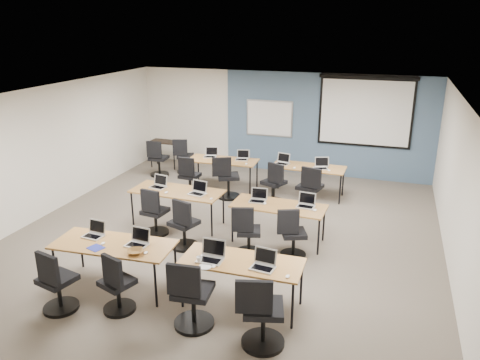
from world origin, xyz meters
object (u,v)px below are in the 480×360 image
(laptop_7, at_px, (306,203))
(task_chair_7, at_px, (292,237))
(projector_screen, at_px, (366,108))
(spare_chair_a, at_px, (184,159))
(training_table_front_right, at_px, (242,264))
(task_chair_6, at_px, (247,235))
(laptop_11, at_px, (321,166))
(spare_chair_b, at_px, (158,161))
(task_chair_11, at_px, (310,192))
(training_table_back_left, at_px, (223,162))
(task_chair_9, at_px, (227,181))
(laptop_0, at_px, (94,232))
(task_chair_8, at_px, (189,179))
(laptop_3, at_px, (264,263))
(training_table_mid_left, at_px, (177,193))
(task_chair_5, at_px, (184,228))
(laptop_6, at_px, (258,198))
(task_chair_1, at_px, (117,288))
(training_table_mid_right, at_px, (279,208))
(laptop_8, at_px, (211,155))
(task_chair_2, at_px, (191,300))
(task_chair_10, at_px, (274,187))
(task_chair_3, at_px, (261,317))
(laptop_2, at_px, (211,255))
(task_chair_4, at_px, (154,216))
(training_table_back_right, at_px, (308,169))
(laptop_9, at_px, (242,157))
(laptop_10, at_px, (283,161))
(laptop_1, at_px, (138,241))
(whiteboard, at_px, (269,118))
(utility_table, at_px, (165,145))
(task_chair_0, at_px, (56,286))
(laptop_4, at_px, (159,184))
(training_table_front_left, at_px, (114,246))

(laptop_7, xyz_separation_m, task_chair_7, (-0.11, -0.66, -0.40))
(projector_screen, xyz_separation_m, spare_chair_a, (-4.60, -0.99, -1.49))
(training_table_front_right, relative_size, task_chair_6, 1.83)
(laptop_11, bearing_deg, spare_chair_b, 156.39)
(task_chair_6, xyz_separation_m, task_chair_11, (0.67, 2.41, 0.04))
(training_table_back_left, bearing_deg, task_chair_9, -64.42)
(laptop_0, relative_size, task_chair_8, 0.32)
(laptop_0, bearing_deg, spare_chair_b, 112.68)
(laptop_3, bearing_deg, training_table_mid_left, 142.35)
(task_chair_5, xyz_separation_m, laptop_6, (1.13, 0.91, 0.38))
(task_chair_1, height_order, laptop_7, laptop_7)
(projector_screen, height_order, laptop_3, projector_screen)
(training_table_mid_right, height_order, laptop_3, laptop_3)
(laptop_8, bearing_deg, task_chair_8, -120.29)
(task_chair_2, distance_m, task_chair_10, 4.76)
(laptop_7, bearing_deg, task_chair_3, -84.62)
(laptop_2, bearing_deg, task_chair_4, 136.96)
(laptop_3, relative_size, laptop_7, 1.03)
(spare_chair_a, bearing_deg, task_chair_1, -91.25)
(training_table_back_right, bearing_deg, laptop_9, 179.23)
(training_table_back_right, bearing_deg, laptop_10, 177.90)
(laptop_1, bearing_deg, task_chair_2, -25.48)
(whiteboard, relative_size, utility_table, 1.53)
(task_chair_7, distance_m, task_chair_9, 3.16)
(task_chair_1, bearing_deg, task_chair_10, 97.11)
(laptop_3, bearing_deg, laptop_6, 114.70)
(laptop_2, distance_m, laptop_3, 0.77)
(training_table_back_right, distance_m, task_chair_0, 6.28)
(task_chair_0, height_order, laptop_4, task_chair_0)
(laptop_6, bearing_deg, training_table_front_right, -84.07)
(task_chair_2, distance_m, laptop_10, 5.53)
(projector_screen, distance_m, task_chair_10, 3.32)
(training_table_front_right, relative_size, task_chair_5, 1.77)
(laptop_0, bearing_deg, training_table_front_right, 4.54)
(task_chair_0, distance_m, task_chair_1, 0.86)
(laptop_0, distance_m, task_chair_3, 3.11)
(laptop_8, bearing_deg, task_chair_1, -98.71)
(training_table_back_left, relative_size, task_chair_10, 1.71)
(task_chair_8, bearing_deg, spare_chair_a, 121.59)
(task_chair_9, xyz_separation_m, spare_chair_a, (-1.75, 1.43, -0.03))
(laptop_2, bearing_deg, laptop_11, 81.25)
(task_chair_5, height_order, laptop_6, task_chair_5)
(task_chair_9, bearing_deg, task_chair_7, -73.28)
(task_chair_9, height_order, task_chair_11, task_chair_11)
(task_chair_3, bearing_deg, laptop_0, 148.87)
(laptop_0, distance_m, laptop_2, 2.04)
(laptop_11, bearing_deg, task_chair_1, -129.81)
(laptop_9, bearing_deg, task_chair_4, -118.42)
(training_table_front_right, bearing_deg, laptop_10, 95.52)
(training_table_front_left, bearing_deg, laptop_7, 40.24)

